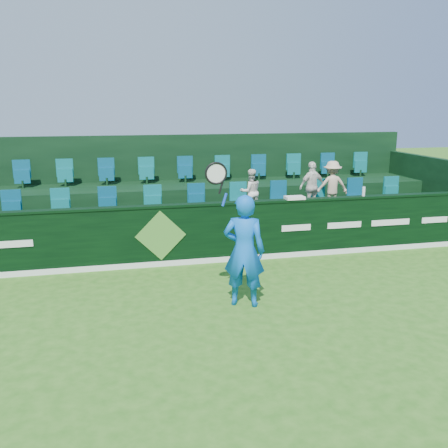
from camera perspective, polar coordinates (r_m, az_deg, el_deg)
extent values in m
plane|color=#276217|center=(7.45, -3.87, -14.10)|extent=(60.00, 60.00, 0.00)
cube|color=black|center=(10.94, -7.30, -1.43)|extent=(16.00, 0.20, 1.30)
cube|color=black|center=(10.79, -7.40, 2.03)|extent=(16.00, 0.24, 0.05)
cube|color=white|center=(11.00, -7.15, -4.55)|extent=(16.00, 0.02, 0.12)
cube|color=#4F8C33|center=(10.82, -7.24, -1.33)|extent=(1.10, 0.02, 1.10)
cube|color=white|center=(10.98, -23.56, -2.16)|extent=(1.00, 0.01, 0.14)
cube|color=white|center=(11.53, 8.25, -0.43)|extent=(0.70, 0.01, 0.14)
cube|color=white|center=(12.01, 13.60, -0.12)|extent=(0.85, 0.01, 0.14)
cube|color=white|center=(12.59, 18.50, 0.18)|extent=(1.00, 0.01, 0.14)
cube|color=white|center=(13.25, 22.94, 0.44)|extent=(0.70, 0.01, 0.14)
cube|color=black|center=(12.07, -7.80, -1.27)|extent=(16.00, 2.00, 0.80)
cube|color=black|center=(13.85, -8.58, 1.69)|extent=(16.00, 1.80, 1.30)
cube|color=black|center=(14.72, -8.99, 4.94)|extent=(16.00, 0.20, 2.60)
cube|color=black|center=(15.57, 22.14, 3.45)|extent=(0.20, 4.00, 2.00)
cube|color=#0D696C|center=(12.30, -8.08, 2.35)|extent=(13.50, 0.50, 0.60)
cube|color=#0D696C|center=(13.99, -8.82, 5.75)|extent=(13.50, 0.50, 0.60)
imported|color=blue|center=(8.63, 2.31, -3.09)|extent=(0.85, 0.72, 1.98)
cylinder|color=#143FBF|center=(8.22, 0.06, 2.80)|extent=(0.11, 0.04, 0.22)
cylinder|color=black|center=(8.17, -0.35, 4.16)|extent=(0.09, 0.03, 0.20)
torus|color=black|center=(8.12, -0.91, 5.81)|extent=(0.47, 0.04, 0.47)
cylinder|color=silver|center=(8.12, -0.91, 5.81)|extent=(0.39, 0.01, 0.39)
imported|color=white|center=(12.31, 3.06, 3.71)|extent=(0.57, 0.46, 1.12)
imported|color=white|center=(12.83, 10.03, 4.24)|extent=(0.79, 0.47, 1.26)
imported|color=#C8AE8D|center=(13.05, 12.23, 4.30)|extent=(0.88, 0.59, 1.26)
cube|color=white|center=(11.48, 8.07, 3.00)|extent=(0.43, 0.28, 0.06)
cylinder|color=white|center=(12.19, 15.67, 3.61)|extent=(0.07, 0.07, 0.22)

